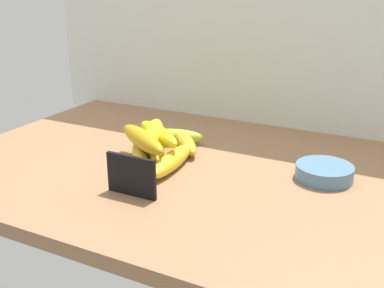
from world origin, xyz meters
TOP-DOWN VIEW (x-y plane):
  - counter_top at (0.00, 0.00)cm, footprint 110.00×76.00cm
  - back_wall at (0.00, 39.00)cm, footprint 130.00×2.00cm
  - chalkboard_sign at (-1.69, -18.15)cm, footprint 11.00×1.80cm
  - fruit_bowl at (30.71, 6.93)cm, footprint 12.22×12.22cm
  - banana_0 at (-9.23, 11.16)cm, footprint 16.91×10.02cm
  - banana_1 at (-4.15, 9.08)cm, footprint 13.60×14.46cm
  - banana_2 at (-1.06, -3.01)cm, footprint 5.39×19.70cm
  - banana_3 at (-8.67, 2.33)cm, footprint 13.43×17.39cm
  - banana_4 at (-10.60, -1.61)cm, footprint 12.15×15.09cm
  - banana_5 at (-7.29, 1.48)cm, footprint 17.31×13.37cm
  - banana_6 at (-9.12, -2.55)cm, footprint 19.20×14.60cm
  - banana_7 at (-8.56, 1.72)cm, footprint 10.88×16.38cm

SIDE VIEW (x-z plane):
  - counter_top at x=0.00cm, z-range 0.00..3.00cm
  - fruit_bowl at x=30.71cm, z-range 3.00..6.23cm
  - banana_4 at x=-10.60cm, z-range 3.00..6.57cm
  - banana_1 at x=-4.15cm, z-range 3.00..6.97cm
  - banana_2 at x=-1.06cm, z-range 3.00..7.07cm
  - banana_0 at x=-9.23cm, z-range 3.00..7.09cm
  - banana_3 at x=-8.67cm, z-range 3.00..7.13cm
  - chalkboard_sign at x=-1.69cm, z-range 2.66..11.06cm
  - banana_6 at x=-9.12cm, z-range 6.57..10.86cm
  - banana_5 at x=-7.29cm, z-range 7.13..11.09cm
  - banana_7 at x=-8.56cm, z-range 7.13..11.35cm
  - back_wall at x=0.00cm, z-range 0.00..70.00cm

